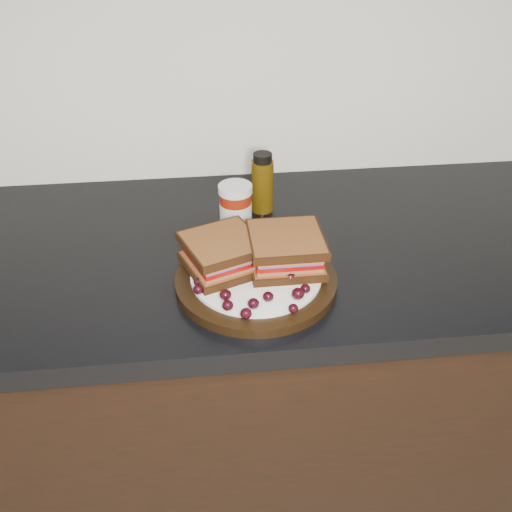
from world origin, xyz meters
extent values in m
cube|color=black|center=(0.00, 1.70, 0.43)|extent=(3.96, 0.58, 0.86)
cube|color=black|center=(0.00, 1.70, 0.88)|extent=(3.98, 0.60, 0.04)
cylinder|color=black|center=(0.28, 1.57, 0.91)|extent=(0.28, 0.28, 0.02)
ellipsoid|color=black|center=(0.18, 1.52, 0.93)|extent=(0.02, 0.02, 0.02)
ellipsoid|color=black|center=(0.22, 1.50, 0.93)|extent=(0.02, 0.02, 0.02)
ellipsoid|color=black|center=(0.22, 1.48, 0.93)|extent=(0.02, 0.02, 0.02)
ellipsoid|color=black|center=(0.25, 1.45, 0.93)|extent=(0.02, 0.02, 0.02)
ellipsoid|color=black|center=(0.26, 1.48, 0.93)|extent=(0.02, 0.02, 0.02)
ellipsoid|color=black|center=(0.29, 1.49, 0.93)|extent=(0.02, 0.02, 0.02)
ellipsoid|color=black|center=(0.32, 1.46, 0.93)|extent=(0.02, 0.02, 0.01)
ellipsoid|color=black|center=(0.34, 1.49, 0.93)|extent=(0.02, 0.02, 0.02)
ellipsoid|color=black|center=(0.35, 1.51, 0.93)|extent=(0.02, 0.02, 0.02)
ellipsoid|color=black|center=(0.33, 1.54, 0.93)|extent=(0.02, 0.02, 0.02)
ellipsoid|color=black|center=(0.37, 1.58, 0.93)|extent=(0.02, 0.02, 0.02)
ellipsoid|color=black|center=(0.34, 1.57, 0.93)|extent=(0.02, 0.02, 0.02)
ellipsoid|color=black|center=(0.34, 1.59, 0.93)|extent=(0.02, 0.02, 0.02)
ellipsoid|color=black|center=(0.23, 1.62, 0.93)|extent=(0.02, 0.02, 0.02)
ellipsoid|color=black|center=(0.21, 1.60, 0.93)|extent=(0.02, 0.02, 0.02)
ellipsoid|color=black|center=(0.22, 1.57, 0.93)|extent=(0.02, 0.02, 0.02)
ellipsoid|color=black|center=(0.18, 1.54, 0.93)|extent=(0.02, 0.02, 0.02)
ellipsoid|color=black|center=(0.22, 1.61, 0.93)|extent=(0.02, 0.02, 0.02)
ellipsoid|color=black|center=(0.19, 1.60, 0.93)|extent=(0.02, 0.02, 0.02)
ellipsoid|color=black|center=(0.20, 1.58, 0.93)|extent=(0.02, 0.02, 0.02)
cylinder|color=maroon|center=(0.26, 1.76, 0.95)|extent=(0.07, 0.07, 0.10)
cylinder|color=#432F06|center=(0.32, 1.83, 0.96)|extent=(0.05, 0.05, 0.13)
camera|label=1|loc=(0.19, 0.78, 1.50)|focal=40.00mm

